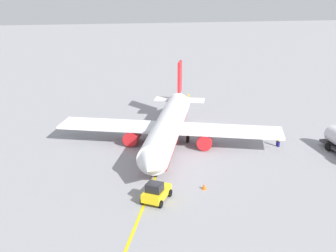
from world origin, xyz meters
name	(u,v)px	position (x,y,z in m)	size (l,w,h in m)	color
ground_plane	(168,146)	(0.00, 0.00, 0.00)	(400.00, 400.00, 0.00)	#939399
airplane	(169,127)	(-0.46, 0.16, 2.68)	(30.62, 31.52, 9.72)	white
pushback_tug	(156,192)	(15.28, -4.09, 1.01)	(4.11, 3.76, 2.20)	yellow
refueling_worker	(278,141)	(2.96, 15.25, 0.82)	(0.63, 0.58, 1.71)	navy
safety_cone_nose	(204,186)	(13.67, 1.59, 0.32)	(0.58, 0.58, 0.64)	#F2590F
taxi_line_marking	(168,146)	(0.00, 0.00, 0.01)	(60.40, 0.30, 0.01)	yellow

